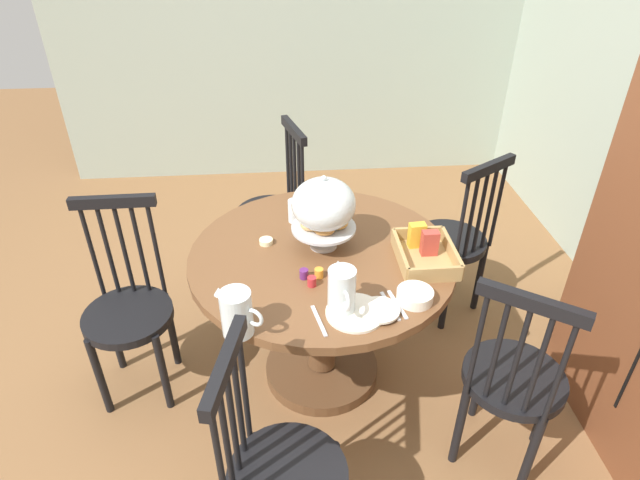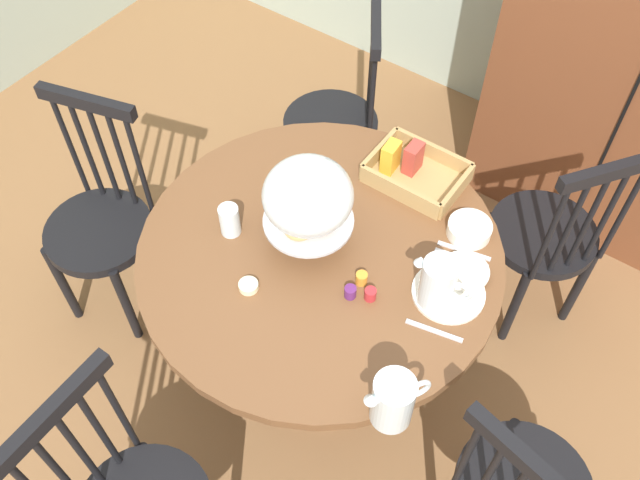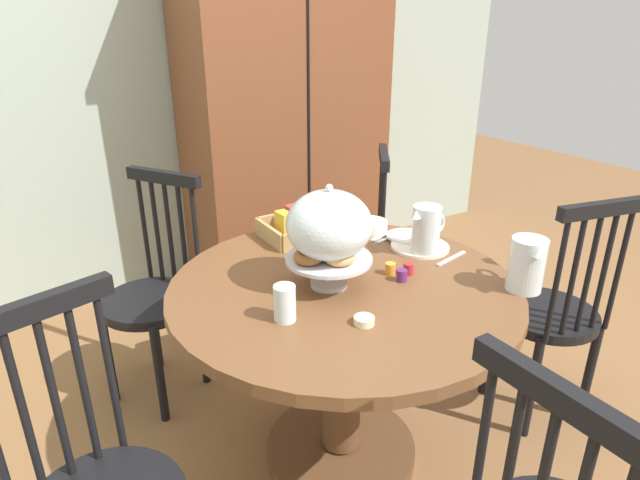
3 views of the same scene
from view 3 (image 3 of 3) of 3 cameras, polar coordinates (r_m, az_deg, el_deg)
ground_plane at (r=2.19m, az=4.88°, el=-22.25°), size 10.00×10.00×0.00m
wall_back at (r=3.21m, az=-14.86°, el=17.66°), size 4.80×0.06×2.60m
wooden_armoire at (r=3.13m, az=-3.88°, el=12.36°), size 1.18×0.60×1.96m
dining_table at (r=1.86m, az=2.45°, el=-10.74°), size 1.15×1.15×0.74m
windsor_chair_facing_door at (r=2.31m, az=23.51°, el=-7.56°), size 0.41×0.41×0.97m
windsor_chair_far_side at (r=2.67m, az=3.50°, el=-1.49°), size 0.46×0.46×0.97m
windsor_chair_host_seat at (r=2.35m, az=-17.38°, el=-6.09°), size 0.46×0.46×0.97m
pastry_stand_with_dome at (r=1.65m, az=0.97°, el=1.16°), size 0.28×0.28×0.34m
orange_juice_pitcher at (r=1.80m, az=21.30°, el=-2.69°), size 0.12×0.18×0.18m
milk_pitcher at (r=1.97m, az=11.32°, el=0.79°), size 0.19×0.10×0.19m
cereal_basket at (r=2.11m, az=-2.23°, el=1.29°), size 0.32×0.24×0.12m
china_plate_large at (r=2.04m, az=10.69°, el=-0.70°), size 0.22×0.22×0.01m
china_plate_small at (r=2.10m, az=9.20°, el=0.43°), size 0.15×0.15×0.01m
cereal_bowl at (r=2.17m, az=5.43°, el=1.50°), size 0.14×0.14×0.04m
drinking_glass at (r=1.52m, az=-3.82°, el=-6.80°), size 0.06×0.06×0.11m
butter_dish at (r=1.53m, az=4.77°, el=-8.63°), size 0.06×0.06×0.02m
jam_jar_strawberry at (r=1.83m, az=9.45°, el=-3.03°), size 0.04×0.04×0.04m
jam_jar_apricot at (r=1.82m, az=7.57°, el=-3.07°), size 0.04×0.04×0.04m
jam_jar_grape at (r=1.78m, az=8.79°, el=-3.79°), size 0.04×0.04×0.04m
table_knife at (r=2.12m, az=7.65°, el=0.31°), size 0.17×0.05×0.01m
dinner_fork at (r=2.14m, az=7.02°, el=0.53°), size 0.17×0.05×0.01m
soup_spoon at (r=1.97m, az=13.95°, el=-1.94°), size 0.17×0.05×0.01m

